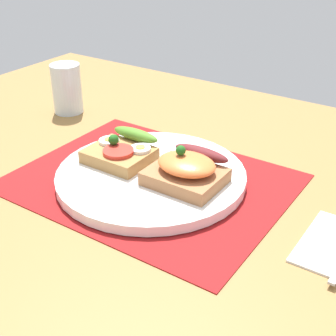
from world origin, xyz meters
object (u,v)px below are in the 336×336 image
object	(u,v)px
sandwich_salmon	(187,170)
plate	(151,176)
sandwich_egg_tomato	(122,151)
drinking_glass	(67,89)

from	to	relation	value
sandwich_salmon	plate	bearing A→B (deg)	-177.57
sandwich_egg_tomato	drinking_glass	distance (cm)	27.10
plate	drinking_glass	distance (cm)	32.77
sandwich_egg_tomato	sandwich_salmon	bearing A→B (deg)	-1.37
plate	drinking_glass	xyz separation A→B (cm)	(-29.68, 13.40, 3.73)
sandwich_egg_tomato	sandwich_salmon	world-z (taller)	sandwich_salmon
plate	sandwich_salmon	size ratio (longest dim) A/B	2.72
plate	sandwich_salmon	world-z (taller)	sandwich_salmon
sandwich_egg_tomato	drinking_glass	xyz separation A→B (cm)	(-23.81, 12.86, 1.52)
plate	sandwich_egg_tomato	xyz separation A→B (cm)	(-5.87, 0.54, 2.21)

